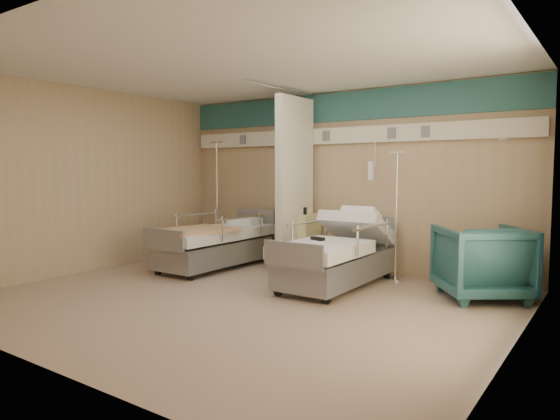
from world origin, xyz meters
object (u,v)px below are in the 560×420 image
object	(u,v)px
bedside_cabinet	(300,240)
iv_stand_right	(395,253)
bed_right	(337,263)
bed_left	(215,248)
visitor_armchair	(482,262)
iv_stand_left	(217,233)

from	to	relation	value
bedside_cabinet	iv_stand_right	world-z (taller)	iv_stand_right
bed_right	bed_left	size ratio (longest dim) A/B	1.00
bedside_cabinet	visitor_armchair	bearing A→B (deg)	-9.67
bed_right	bedside_cabinet	world-z (taller)	bedside_cabinet
visitor_armchair	iv_stand_left	distance (m)	4.65
bed_right	bed_left	bearing A→B (deg)	180.00
iv_stand_left	bedside_cabinet	bearing A→B (deg)	3.18
bed_right	iv_stand_right	bearing A→B (deg)	58.95
bedside_cabinet	iv_stand_right	bearing A→B (deg)	-2.41
iv_stand_right	iv_stand_left	world-z (taller)	iv_stand_left
bed_left	bedside_cabinet	size ratio (longest dim) A/B	2.54
visitor_armchair	iv_stand_right	distance (m)	1.34
bed_left	visitor_armchair	bearing A→B (deg)	5.81
visitor_armchair	iv_stand_left	xyz separation A→B (m)	(-4.63, 0.40, -0.03)
bed_right	visitor_armchair	world-z (taller)	visitor_armchair
bedside_cabinet	iv_stand_right	distance (m)	1.65
bed_left	visitor_armchair	xyz separation A→B (m)	(3.96, 0.40, 0.13)
visitor_armchair	iv_stand_right	size ratio (longest dim) A/B	0.54
iv_stand_left	iv_stand_right	bearing A→B (deg)	0.44
iv_stand_right	bedside_cabinet	bearing A→B (deg)	177.59
bed_right	visitor_armchair	xyz separation A→B (m)	(1.76, 0.40, 0.13)
bedside_cabinet	iv_stand_left	size ratio (longest dim) A/B	0.41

